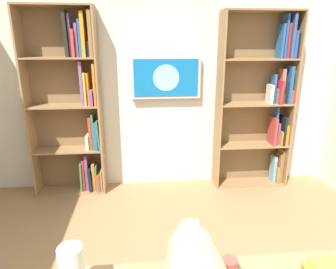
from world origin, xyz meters
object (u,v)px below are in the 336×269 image
at_px(bookshelf_right, 74,106).
at_px(coffee_mug, 229,268).
at_px(bookshelf_left, 263,102).
at_px(wall_mounted_tv, 166,78).

distance_m(bookshelf_right, coffee_mug, 2.70).
xyz_separation_m(bookshelf_left, bookshelf_right, (2.32, 0.00, -0.00)).
relative_size(bookshelf_left, wall_mounted_tv, 2.57).
xyz_separation_m(bookshelf_right, coffee_mug, (-1.20, 2.40, -0.33)).
distance_m(bookshelf_right, wall_mounted_tv, 1.15).
relative_size(bookshelf_right, coffee_mug, 23.05).
xyz_separation_m(bookshelf_left, coffee_mug, (1.13, 2.40, -0.33)).
height_order(wall_mounted_tv, coffee_mug, wall_mounted_tv).
distance_m(bookshelf_left, bookshelf_right, 2.32).
bearing_deg(wall_mounted_tv, bookshelf_left, 176.30).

